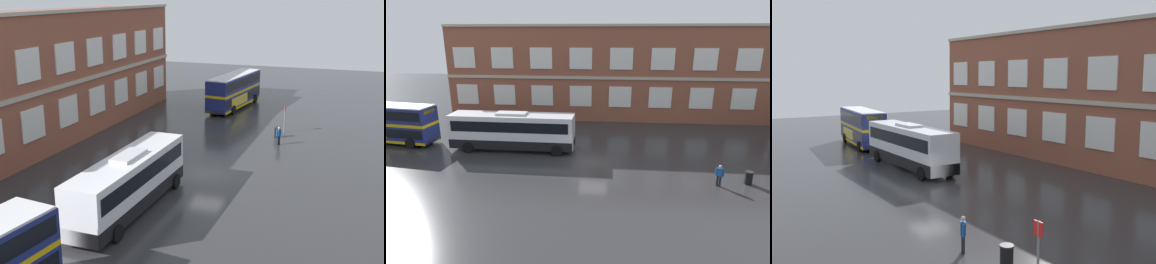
% 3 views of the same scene
% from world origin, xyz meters
% --- Properties ---
extents(ground_plane, '(120.00, 120.00, 0.00)m').
position_xyz_m(ground_plane, '(0.00, 2.00, 0.00)').
color(ground_plane, '#2B2B2D').
extents(brick_terminal_building, '(45.16, 8.19, 12.16)m').
position_xyz_m(brick_terminal_building, '(2.65, 17.98, 5.93)').
color(brick_terminal_building, brown).
rests_on(brick_terminal_building, ground).
extents(touring_coach, '(12.02, 2.96, 3.80)m').
position_xyz_m(touring_coach, '(-8.02, 2.50, 1.91)').
color(touring_coach, silver).
rests_on(touring_coach, ground).
extents(waiting_passenger, '(0.59, 0.43, 1.70)m').
position_xyz_m(waiting_passenger, '(9.64, -3.77, 0.93)').
color(waiting_passenger, black).
rests_on(waiting_passenger, ground).
extents(station_litter_bin, '(0.60, 0.60, 1.03)m').
position_xyz_m(station_litter_bin, '(12.02, -3.21, 0.52)').
color(station_litter_bin, black).
rests_on(station_litter_bin, ground).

